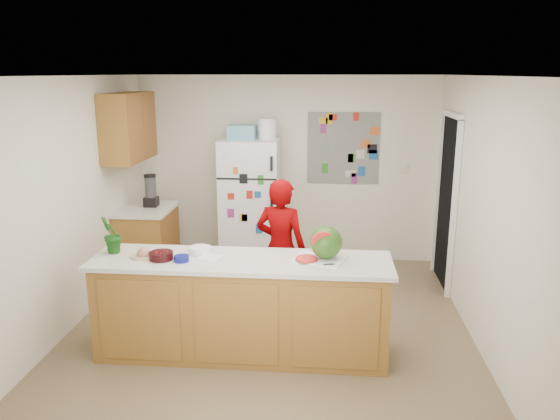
# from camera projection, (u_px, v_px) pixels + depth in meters

# --- Properties ---
(floor) EXTENTS (4.00, 4.50, 0.02)m
(floor) POSITION_uv_depth(u_px,v_px,m) (270.00, 330.00, 5.54)
(floor) COLOR brown
(floor) RESTS_ON ground
(wall_back) EXTENTS (4.00, 0.02, 2.50)m
(wall_back) POSITION_uv_depth(u_px,v_px,m) (287.00, 169.00, 7.41)
(wall_back) COLOR beige
(wall_back) RESTS_ON ground
(wall_left) EXTENTS (0.02, 4.50, 2.50)m
(wall_left) POSITION_uv_depth(u_px,v_px,m) (68.00, 205.00, 5.40)
(wall_left) COLOR beige
(wall_left) RESTS_ON ground
(wall_right) EXTENTS (0.02, 4.50, 2.50)m
(wall_right) POSITION_uv_depth(u_px,v_px,m) (484.00, 215.00, 5.05)
(wall_right) COLOR beige
(wall_right) RESTS_ON ground
(ceiling) EXTENTS (4.00, 4.50, 0.02)m
(ceiling) POSITION_uv_depth(u_px,v_px,m) (268.00, 75.00, 4.92)
(ceiling) COLOR white
(ceiling) RESTS_ON wall_back
(doorway) EXTENTS (0.03, 0.85, 2.04)m
(doorway) POSITION_uv_depth(u_px,v_px,m) (447.00, 203.00, 6.51)
(doorway) COLOR black
(doorway) RESTS_ON ground
(peninsula_base) EXTENTS (2.60, 0.62, 0.88)m
(peninsula_base) POSITION_uv_depth(u_px,v_px,m) (242.00, 309.00, 4.96)
(peninsula_base) COLOR brown
(peninsula_base) RESTS_ON floor
(peninsula_top) EXTENTS (2.68, 0.70, 0.04)m
(peninsula_top) POSITION_uv_depth(u_px,v_px,m) (241.00, 261.00, 4.85)
(peninsula_top) COLOR silver
(peninsula_top) RESTS_ON peninsula_base
(side_counter_base) EXTENTS (0.60, 0.80, 0.86)m
(side_counter_base) POSITION_uv_depth(u_px,v_px,m) (148.00, 244.00, 6.88)
(side_counter_base) COLOR brown
(side_counter_base) RESTS_ON floor
(side_counter_top) EXTENTS (0.64, 0.84, 0.04)m
(side_counter_top) POSITION_uv_depth(u_px,v_px,m) (146.00, 209.00, 6.77)
(side_counter_top) COLOR silver
(side_counter_top) RESTS_ON side_counter_base
(upper_cabinets) EXTENTS (0.35, 1.00, 0.80)m
(upper_cabinets) POSITION_uv_depth(u_px,v_px,m) (129.00, 127.00, 6.48)
(upper_cabinets) COLOR brown
(upper_cabinets) RESTS_ON wall_left
(refrigerator) EXTENTS (0.75, 0.70, 1.70)m
(refrigerator) POSITION_uv_depth(u_px,v_px,m) (251.00, 204.00, 7.18)
(refrigerator) COLOR silver
(refrigerator) RESTS_ON floor
(fridge_top_bin) EXTENTS (0.35, 0.28, 0.18)m
(fridge_top_bin) POSITION_uv_depth(u_px,v_px,m) (242.00, 132.00, 6.96)
(fridge_top_bin) COLOR #5999B2
(fridge_top_bin) RESTS_ON refrigerator
(photo_collage) EXTENTS (0.95, 0.01, 0.95)m
(photo_collage) POSITION_uv_depth(u_px,v_px,m) (343.00, 148.00, 7.25)
(photo_collage) COLOR slate
(photo_collage) RESTS_ON wall_back
(person) EXTENTS (0.62, 0.49, 1.49)m
(person) POSITION_uv_depth(u_px,v_px,m) (281.00, 248.00, 5.69)
(person) COLOR #660001
(person) RESTS_ON floor
(blender_appliance) EXTENTS (0.14, 0.14, 0.38)m
(blender_appliance) POSITION_uv_depth(u_px,v_px,m) (151.00, 191.00, 6.79)
(blender_appliance) COLOR black
(blender_appliance) RESTS_ON side_counter_top
(cutting_board) EXTENTS (0.52, 0.45, 0.01)m
(cutting_board) POSITION_uv_depth(u_px,v_px,m) (319.00, 259.00, 4.83)
(cutting_board) COLOR white
(cutting_board) RESTS_ON peninsula_top
(watermelon) EXTENTS (0.29, 0.29, 0.29)m
(watermelon) POSITION_uv_depth(u_px,v_px,m) (326.00, 243.00, 4.80)
(watermelon) COLOR #1A510E
(watermelon) RESTS_ON cutting_board
(watermelon_slice) EXTENTS (0.19, 0.19, 0.02)m
(watermelon_slice) POSITION_uv_depth(u_px,v_px,m) (306.00, 259.00, 4.78)
(watermelon_slice) COLOR red
(watermelon_slice) RESTS_ON cutting_board
(cherry_bowl) EXTENTS (0.26, 0.26, 0.07)m
(cherry_bowl) POSITION_uv_depth(u_px,v_px,m) (161.00, 256.00, 4.82)
(cherry_bowl) COLOR black
(cherry_bowl) RESTS_ON peninsula_top
(white_bowl) EXTENTS (0.21, 0.21, 0.06)m
(white_bowl) POSITION_uv_depth(u_px,v_px,m) (200.00, 250.00, 4.99)
(white_bowl) COLOR silver
(white_bowl) RESTS_ON peninsula_top
(cobalt_bowl) EXTENTS (0.15, 0.15, 0.05)m
(cobalt_bowl) POSITION_uv_depth(u_px,v_px,m) (181.00, 259.00, 4.78)
(cobalt_bowl) COLOR navy
(cobalt_bowl) RESTS_ON peninsula_top
(plate) EXTENTS (0.27, 0.27, 0.02)m
(plate) POSITION_uv_depth(u_px,v_px,m) (144.00, 256.00, 4.90)
(plate) COLOR tan
(plate) RESTS_ON peninsula_top
(paper_towel) EXTENTS (0.24, 0.22, 0.02)m
(paper_towel) POSITION_uv_depth(u_px,v_px,m) (211.00, 258.00, 4.83)
(paper_towel) COLOR white
(paper_towel) RESTS_ON peninsula_top
(keys) EXTENTS (0.10, 0.07, 0.01)m
(keys) POSITION_uv_depth(u_px,v_px,m) (329.00, 265.00, 4.68)
(keys) COLOR gray
(keys) RESTS_ON peninsula_top
(potted_plant) EXTENTS (0.21, 0.23, 0.36)m
(potted_plant) POSITION_uv_depth(u_px,v_px,m) (111.00, 235.00, 4.95)
(potted_plant) COLOR #1C4313
(potted_plant) RESTS_ON peninsula_top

